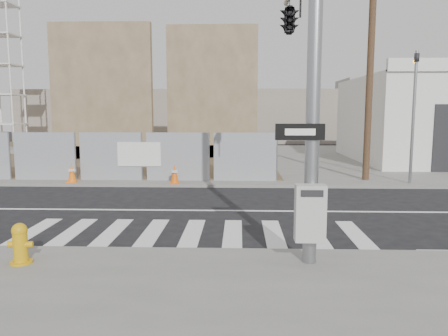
{
  "coord_description": "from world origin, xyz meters",
  "views": [
    {
      "loc": [
        1.15,
        -12.92,
        2.99
      ],
      "look_at": [
        0.72,
        -0.72,
        1.4
      ],
      "focal_mm": 35.0,
      "sensor_mm": 36.0,
      "label": 1
    }
  ],
  "objects_px": {
    "signal_pole": "(296,36)",
    "traffic_cone_d": "(175,174)",
    "traffic_cone_c": "(72,173)",
    "crane_tower": "(0,21)",
    "fire_hydrant": "(20,243)"
  },
  "relations": [
    {
      "from": "crane_tower",
      "to": "fire_hydrant",
      "type": "bearing_deg",
      "value": -61.43
    },
    {
      "from": "signal_pole",
      "to": "traffic_cone_c",
      "type": "relative_size",
      "value": 8.97
    },
    {
      "from": "traffic_cone_d",
      "to": "signal_pole",
      "type": "bearing_deg",
      "value": -57.97
    },
    {
      "from": "crane_tower",
      "to": "fire_hydrant",
      "type": "height_order",
      "value": "crane_tower"
    },
    {
      "from": "fire_hydrant",
      "to": "traffic_cone_c",
      "type": "bearing_deg",
      "value": 93.45
    },
    {
      "from": "traffic_cone_c",
      "to": "traffic_cone_d",
      "type": "bearing_deg",
      "value": -2.27
    },
    {
      "from": "signal_pole",
      "to": "crane_tower",
      "type": "xyz_separation_m",
      "value": [
        -17.49,
        19.05,
        4.24
      ]
    },
    {
      "from": "traffic_cone_d",
      "to": "traffic_cone_c",
      "type": "bearing_deg",
      "value": 177.73
    },
    {
      "from": "signal_pole",
      "to": "crane_tower",
      "type": "height_order",
      "value": "crane_tower"
    },
    {
      "from": "crane_tower",
      "to": "traffic_cone_c",
      "type": "height_order",
      "value": "crane_tower"
    },
    {
      "from": "crane_tower",
      "to": "traffic_cone_d",
      "type": "bearing_deg",
      "value": -43.27
    },
    {
      "from": "traffic_cone_d",
      "to": "crane_tower",
      "type": "bearing_deg",
      "value": 136.73
    },
    {
      "from": "signal_pole",
      "to": "traffic_cone_d",
      "type": "relative_size",
      "value": 9.13
    },
    {
      "from": "traffic_cone_c",
      "to": "crane_tower",
      "type": "bearing_deg",
      "value": 126.57
    },
    {
      "from": "crane_tower",
      "to": "traffic_cone_d",
      "type": "height_order",
      "value": "crane_tower"
    }
  ]
}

